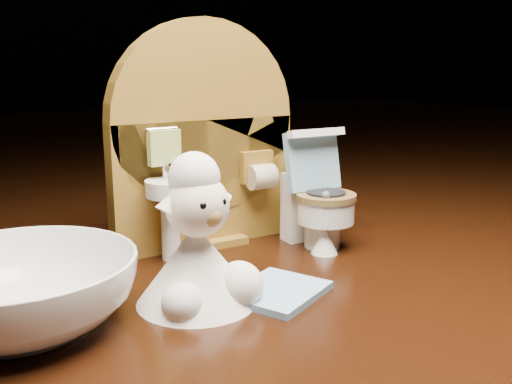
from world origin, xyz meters
TOP-DOWN VIEW (x-y plane):
  - backdrop_panel at (-0.00, 0.06)m, footprint 0.13×0.05m
  - toy_toilet at (0.06, 0.02)m, footprint 0.04×0.05m
  - bath_mat at (-0.01, -0.04)m, footprint 0.06×0.06m
  - toilet_brush at (0.06, 0.00)m, footprint 0.02×0.02m
  - plush_lamb at (-0.05, -0.02)m, footprint 0.06×0.06m
  - ceramic_bowl at (-0.13, -0.01)m, footprint 0.14×0.14m

SIDE VIEW (x-z plane):
  - bath_mat at x=-0.01m, z-range 0.00..0.00m
  - toilet_brush at x=0.06m, z-range -0.01..0.03m
  - ceramic_bowl at x=-0.13m, z-range 0.00..0.03m
  - plush_lamb at x=-0.05m, z-range -0.01..0.07m
  - toy_toilet at x=0.06m, z-range -0.01..0.07m
  - backdrop_panel at x=0.00m, z-range -0.01..0.14m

